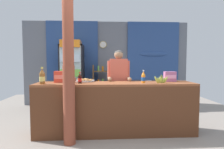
{
  "coord_description": "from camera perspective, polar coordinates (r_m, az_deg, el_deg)",
  "views": [
    {
      "loc": [
        -0.2,
        -3.18,
        1.37
      ],
      "look_at": [
        0.04,
        0.73,
        1.1
      ],
      "focal_mm": 30.31,
      "sensor_mm": 36.0,
      "label": 1
    }
  ],
  "objects": [
    {
      "name": "soda_bottle_iced_tea",
      "position": [
        3.54,
        -20.31,
        -0.69
      ],
      "size": [
        0.1,
        0.1,
        0.3
      ],
      "color": "brown",
      "rests_on": "stall_counter"
    },
    {
      "name": "snack_box_wafer",
      "position": [
        3.95,
        17.06,
        -0.59
      ],
      "size": [
        0.23,
        0.13,
        0.2
      ],
      "color": "#B76699",
      "rests_on": "stall_counter"
    },
    {
      "name": "drink_fridge",
      "position": [
        5.56,
        -11.97,
        0.73
      ],
      "size": [
        0.66,
        0.74,
        1.96
      ],
      "color": "black",
      "rests_on": "ground"
    },
    {
      "name": "bottle_shelf_rack",
      "position": [
        5.74,
        -3.44,
        -3.18
      ],
      "size": [
        0.48,
        0.28,
        1.27
      ],
      "color": "brown",
      "rests_on": "ground"
    },
    {
      "name": "shopkeeper",
      "position": [
        4.08,
        2.0,
        -1.18
      ],
      "size": [
        0.48,
        0.42,
        1.61
      ],
      "color": "#28282D",
      "rests_on": "ground"
    },
    {
      "name": "snack_box_crackers",
      "position": [
        3.75,
        -15.43,
        -0.67
      ],
      "size": [
        0.2,
        0.14,
        0.22
      ],
      "color": "#E5422D",
      "rests_on": "stall_counter"
    },
    {
      "name": "soda_bottle_orange_soda",
      "position": [
        3.55,
        9.45,
        -0.91
      ],
      "size": [
        0.07,
        0.07,
        0.24
      ],
      "color": "orange",
      "rests_on": "stall_counter"
    },
    {
      "name": "pastry_tray",
      "position": [
        3.81,
        -8.18,
        -1.79
      ],
      "size": [
        0.39,
        0.39,
        0.07
      ],
      "color": "#BCBCC1",
      "rests_on": "stall_counter"
    },
    {
      "name": "ground_plane",
      "position": [
        4.53,
        -0.79,
        -13.68
      ],
      "size": [
        7.4,
        7.4,
        0.0
      ],
      "primitive_type": "plane",
      "color": "gray"
    },
    {
      "name": "timber_post",
      "position": [
        3.15,
        -12.96,
        1.66
      ],
      "size": [
        0.22,
        0.2,
        2.61
      ],
      "color": "brown",
      "rests_on": "ground"
    },
    {
      "name": "soda_bottle_cola",
      "position": [
        3.5,
        -9.67,
        -1.22
      ],
      "size": [
        0.07,
        0.07,
        0.21
      ],
      "color": "black",
      "rests_on": "stall_counter"
    },
    {
      "name": "plastic_lawn_chair",
      "position": [
        5.23,
        9.0,
        -5.8
      ],
      "size": [
        0.59,
        0.59,
        0.86
      ],
      "color": "silver",
      "rests_on": "ground"
    },
    {
      "name": "back_wall_curtained",
      "position": [
        6.08,
        -1.27,
        3.88
      ],
      "size": [
        5.2,
        0.22,
        2.63
      ],
      "color": "slate",
      "rests_on": "ground"
    },
    {
      "name": "banana_bunch",
      "position": [
        3.61,
        14.58,
        -1.57
      ],
      "size": [
        0.27,
        0.07,
        0.16
      ],
      "color": "#B7C647",
      "rests_on": "stall_counter"
    },
    {
      "name": "stall_counter",
      "position": [
        3.52,
        1.24,
        -8.77
      ],
      "size": [
        2.97,
        0.6,
        0.97
      ],
      "color": "brown",
      "rests_on": "ground"
    },
    {
      "name": "soda_bottle_water",
      "position": [
        3.48,
        -13.21,
        -1.33
      ],
      "size": [
        0.07,
        0.07,
        0.2
      ],
      "color": "silver",
      "rests_on": "stall_counter"
    }
  ]
}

